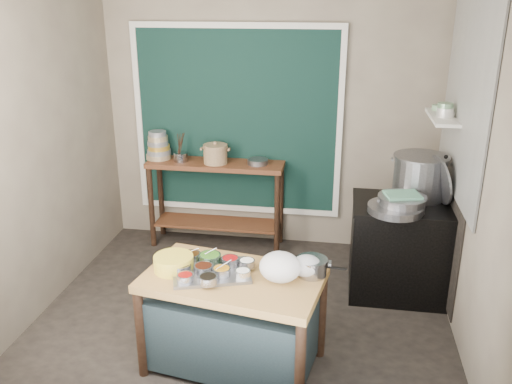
% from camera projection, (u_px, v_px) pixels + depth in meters
% --- Properties ---
extents(floor, '(3.50, 3.00, 0.02)m').
position_uv_depth(floor, '(245.00, 311.00, 4.79)').
color(floor, '#2C2721').
rests_on(floor, ground).
extents(back_wall, '(3.50, 0.02, 2.80)m').
position_uv_depth(back_wall, '(270.00, 117.00, 5.70)').
color(back_wall, gray).
rests_on(back_wall, floor).
extents(left_wall, '(0.02, 3.00, 2.80)m').
position_uv_depth(left_wall, '(39.00, 148.00, 4.57)').
color(left_wall, gray).
rests_on(left_wall, floor).
extents(right_wall, '(0.02, 3.00, 2.80)m').
position_uv_depth(right_wall, '(476.00, 168.00, 4.04)').
color(right_wall, gray).
rests_on(right_wall, floor).
extents(curtain_panel, '(2.10, 0.02, 1.90)m').
position_uv_depth(curtain_panel, '(237.00, 122.00, 5.73)').
color(curtain_panel, black).
rests_on(curtain_panel, back_wall).
extents(curtain_frame, '(2.22, 0.03, 2.02)m').
position_uv_depth(curtain_frame, '(237.00, 122.00, 5.72)').
color(curtain_frame, beige).
rests_on(curtain_frame, back_wall).
extents(tile_panel, '(0.02, 1.70, 1.70)m').
position_uv_depth(tile_panel, '(466.00, 95.00, 4.39)').
color(tile_panel, '#B2B2AA').
rests_on(tile_panel, right_wall).
extents(soot_patch, '(0.01, 1.30, 1.30)m').
position_uv_depth(soot_patch, '(447.00, 221.00, 4.88)').
color(soot_patch, black).
rests_on(soot_patch, right_wall).
extents(wall_shelf, '(0.22, 0.70, 0.03)m').
position_uv_depth(wall_shelf, '(443.00, 117.00, 4.77)').
color(wall_shelf, beige).
rests_on(wall_shelf, right_wall).
extents(prep_table, '(1.35, 0.92, 0.75)m').
position_uv_depth(prep_table, '(233.00, 321.00, 3.95)').
color(prep_table, olive).
rests_on(prep_table, floor).
extents(back_counter, '(1.45, 0.40, 0.95)m').
position_uv_depth(back_counter, '(216.00, 204.00, 5.89)').
color(back_counter, '#5A3119').
rests_on(back_counter, floor).
extents(stove_block, '(0.90, 0.68, 0.85)m').
position_uv_depth(stove_block, '(401.00, 250.00, 4.94)').
color(stove_block, black).
rests_on(stove_block, floor).
extents(stove_top, '(0.92, 0.69, 0.03)m').
position_uv_depth(stove_top, '(406.00, 205.00, 4.79)').
color(stove_top, black).
rests_on(stove_top, stove_block).
extents(condiment_tray, '(0.63, 0.53, 0.02)m').
position_uv_depth(condiment_tray, '(211.00, 272.00, 3.85)').
color(condiment_tray, gray).
rests_on(condiment_tray, prep_table).
extents(condiment_bowls, '(0.58, 0.44, 0.07)m').
position_uv_depth(condiment_bowls, '(209.00, 266.00, 3.85)').
color(condiment_bowls, gray).
rests_on(condiment_bowls, condiment_tray).
extents(yellow_basin, '(0.30, 0.30, 0.11)m').
position_uv_depth(yellow_basin, '(174.00, 263.00, 3.89)').
color(yellow_basin, gold).
rests_on(yellow_basin, prep_table).
extents(saucepan, '(0.25, 0.25, 0.13)m').
position_uv_depth(saucepan, '(312.00, 267.00, 3.82)').
color(saucepan, gray).
rests_on(saucepan, prep_table).
extents(plastic_bag_a, '(0.30, 0.26, 0.22)m').
position_uv_depth(plastic_bag_a, '(280.00, 267.00, 3.72)').
color(plastic_bag_a, white).
rests_on(plastic_bag_a, prep_table).
extents(plastic_bag_b, '(0.27, 0.25, 0.16)m').
position_uv_depth(plastic_bag_b, '(307.00, 266.00, 3.79)').
color(plastic_bag_b, white).
rests_on(plastic_bag_b, prep_table).
extents(bowl_stack, '(0.27, 0.27, 0.30)m').
position_uv_depth(bowl_stack, '(158.00, 147.00, 5.81)').
color(bowl_stack, tan).
rests_on(bowl_stack, back_counter).
extents(utensil_cup, '(0.16, 0.16, 0.09)m').
position_uv_depth(utensil_cup, '(181.00, 157.00, 5.74)').
color(utensil_cup, gray).
rests_on(utensil_cup, back_counter).
extents(ceramic_crock, '(0.29, 0.29, 0.18)m').
position_uv_depth(ceramic_crock, '(215.00, 155.00, 5.66)').
color(ceramic_crock, '#977652').
rests_on(ceramic_crock, back_counter).
extents(wide_bowl, '(0.26, 0.26, 0.05)m').
position_uv_depth(wide_bowl, '(258.00, 162.00, 5.65)').
color(wide_bowl, gray).
rests_on(wide_bowl, back_counter).
extents(stock_pot, '(0.58, 0.58, 0.39)m').
position_uv_depth(stock_pot, '(420.00, 176.00, 4.88)').
color(stock_pot, gray).
rests_on(stock_pot, stove_top).
extents(pot_lid, '(0.21, 0.46, 0.44)m').
position_uv_depth(pot_lid, '(441.00, 180.00, 4.72)').
color(pot_lid, gray).
rests_on(pot_lid, stove_top).
extents(steamer, '(0.53, 0.53, 0.14)m').
position_uv_depth(steamer, '(402.00, 203.00, 4.60)').
color(steamer, gray).
rests_on(steamer, stove_top).
extents(green_cloth, '(0.33, 0.28, 0.02)m').
position_uv_depth(green_cloth, '(403.00, 195.00, 4.57)').
color(green_cloth, '#63A384').
rests_on(green_cloth, steamer).
extents(shallow_pan, '(0.54, 0.54, 0.06)m').
position_uv_depth(shallow_pan, '(395.00, 209.00, 4.59)').
color(shallow_pan, gray).
rests_on(shallow_pan, stove_top).
extents(shelf_bowl_stack, '(0.15, 0.15, 0.12)m').
position_uv_depth(shelf_bowl_stack, '(445.00, 110.00, 4.70)').
color(shelf_bowl_stack, silver).
rests_on(shelf_bowl_stack, wall_shelf).
extents(shelf_bowl_green, '(0.15, 0.15, 0.05)m').
position_uv_depth(shelf_bowl_green, '(439.00, 108.00, 4.98)').
color(shelf_bowl_green, gray).
rests_on(shelf_bowl_green, wall_shelf).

